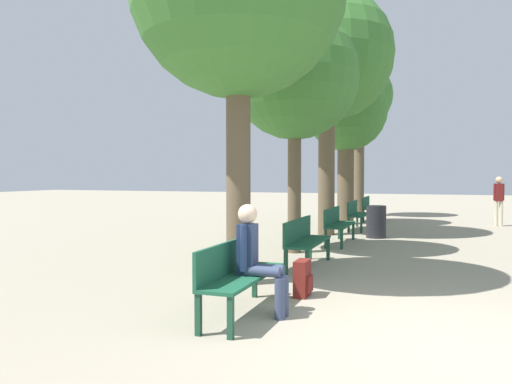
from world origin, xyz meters
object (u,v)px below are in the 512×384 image
Objects in this scene: bench_row_0 at (238,270)px; person_seated at (257,256)px; tree_row_4 at (360,98)px; backpack at (303,279)px; bench_row_2 at (337,222)px; tree_row_1 at (295,77)px; tree_row_2 at (327,57)px; bench_row_4 at (369,206)px; bench_row_3 at (356,212)px; trash_bin at (376,222)px; bench_row_1 at (304,238)px; pedestrian_near at (499,198)px; tree_row_3 at (346,112)px.

bench_row_0 is 1.38× the size of person_seated.
backpack is at bearing -85.28° from tree_row_4.
tree_row_4 is (-0.61, 14.68, 4.19)m from bench_row_0.
tree_row_1 is (-0.61, -1.67, 3.21)m from bench_row_2.
tree_row_2 is at bearing -90.00° from tree_row_4.
bench_row_4 is at bearing 90.00° from bench_row_0.
bench_row_3 is 1.93m from trash_bin.
bench_row_1 is (0.00, 3.24, 0.00)m from bench_row_0.
bench_row_3 is 9.69m from person_seated.
bench_row_2 is at bearing -85.75° from tree_row_4.
bench_row_3 reaches higher than trash_bin.
backpack is 11.84m from pedestrian_near.
tree_row_3 is at bearing 94.21° from person_seated.
bench_row_0 is 5.82m from tree_row_1.
tree_row_4 is 6.54m from pedestrian_near.
tree_row_2 is at bearing 95.86° from person_seated.
bench_row_1 is at bearing -90.00° from bench_row_2.
tree_row_2 reaches higher than backpack.
bench_row_1 is 0.35× the size of tree_row_1.
bench_row_2 is at bearing 95.42° from backpack.
bench_row_2 is 0.30× the size of tree_row_4.
person_seated is 1.21m from backpack.
bench_row_0 is at bearing -114.24° from backpack.
tree_row_1 is 9.37m from pedestrian_near.
tree_row_1 reaches higher than trash_bin.
pedestrian_near is 1.89× the size of trash_bin.
person_seated is (0.23, -12.93, 0.18)m from bench_row_4.
tree_row_3 is at bearing 90.00° from tree_row_2.
tree_row_3 reaches higher than bench_row_0.
bench_row_1 is 0.35× the size of tree_row_3.
pedestrian_near reaches higher than bench_row_0.
tree_row_4 is at bearing 97.02° from bench_row_3.
tree_row_4 is (0.00, 6.48, -0.19)m from tree_row_2.
bench_row_0 is at bearing -87.62° from tree_row_4.
trash_bin is (0.77, -5.01, -0.10)m from bench_row_4.
bench_row_0 is at bearing -95.54° from trash_bin.
tree_row_4 is 8.09m from trash_bin.
bench_row_0 is at bearing -82.79° from tree_row_1.
trash_bin is (1.38, -3.46, -3.34)m from tree_row_3.
bench_row_1 is 1.00× the size of bench_row_3.
bench_row_3 is (0.00, 9.73, 0.00)m from bench_row_0.
trash_bin is (0.55, 7.92, -0.28)m from person_seated.
pedestrian_near reaches higher than bench_row_4.
pedestrian_near is at bearing 40.85° from tree_row_2.
bench_row_1 is 3.24m from bench_row_2.
tree_row_4 is at bearing 93.05° from bench_row_1.
person_seated is at bearing 12.16° from bench_row_0.
trash_bin is (1.38, 3.15, -3.32)m from tree_row_1.
pedestrian_near reaches higher than person_seated.
backpack is 0.31× the size of pedestrian_near.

